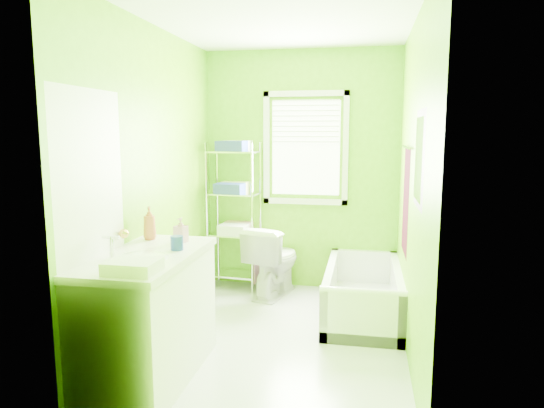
% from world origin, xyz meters
% --- Properties ---
extents(ground, '(2.90, 2.90, 0.00)m').
position_xyz_m(ground, '(0.00, 0.00, 0.00)').
color(ground, silver).
rests_on(ground, ground).
extents(room_envelope, '(2.14, 2.94, 2.62)m').
position_xyz_m(room_envelope, '(0.00, 0.00, 1.55)').
color(room_envelope, '#62AE08').
rests_on(room_envelope, ground).
extents(window, '(0.92, 0.05, 1.22)m').
position_xyz_m(window, '(0.05, 1.42, 1.61)').
color(window, white).
rests_on(window, ground).
extents(door, '(0.09, 0.80, 2.00)m').
position_xyz_m(door, '(-1.04, -1.00, 1.00)').
color(door, white).
rests_on(door, ground).
extents(right_wall_decor, '(0.04, 1.48, 1.17)m').
position_xyz_m(right_wall_decor, '(1.04, -0.02, 1.32)').
color(right_wall_decor, '#3D0714').
rests_on(right_wall_decor, ground).
extents(bathtub, '(0.69, 1.49, 0.48)m').
position_xyz_m(bathtub, '(0.70, 0.67, 0.15)').
color(bathtub, white).
rests_on(bathtub, ground).
extents(toilet, '(0.60, 0.83, 0.76)m').
position_xyz_m(toilet, '(-0.24, 1.08, 0.38)').
color(toilet, white).
rests_on(toilet, ground).
extents(vanity, '(0.61, 1.20, 1.16)m').
position_xyz_m(vanity, '(-0.76, -0.82, 0.48)').
color(vanity, white).
rests_on(vanity, ground).
extents(wire_shelf_unit, '(0.57, 0.46, 1.63)m').
position_xyz_m(wire_shelf_unit, '(-0.70, 1.27, 1.00)').
color(wire_shelf_unit, silver).
rests_on(wire_shelf_unit, ground).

